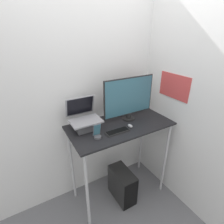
# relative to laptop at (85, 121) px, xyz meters

# --- Properties ---
(ground_plane) EXTENTS (12.00, 12.00, 0.00)m
(ground_plane) POSITION_rel_laptop_xyz_m (0.37, -0.41, -1.15)
(ground_plane) COLOR slate
(wall_back) EXTENTS (6.00, 0.05, 2.60)m
(wall_back) POSITION_rel_laptop_xyz_m (0.37, 0.26, 0.15)
(wall_back) COLOR silver
(wall_back) RESTS_ON ground_plane
(wall_side_right) EXTENTS (0.06, 6.00, 2.60)m
(wall_side_right) POSITION_rel_laptop_xyz_m (1.04, -0.41, 0.15)
(wall_side_right) COLOR silver
(wall_side_right) RESTS_ON ground_plane
(desk) EXTENTS (1.16, 0.58, 1.07)m
(desk) POSITION_rel_laptop_xyz_m (0.37, -0.12, -0.22)
(desk) COLOR black
(desk) RESTS_ON ground_plane
(laptop) EXTENTS (0.32, 0.30, 0.33)m
(laptop) POSITION_rel_laptop_xyz_m (0.00, 0.00, 0.00)
(laptop) COLOR #4C4C51
(laptop) RESTS_ON desk
(monitor) EXTENTS (0.64, 0.15, 0.50)m
(monitor) POSITION_rel_laptop_xyz_m (0.52, -0.05, 0.17)
(monitor) COLOR black
(monitor) RESTS_ON desk
(keyboard) EXTENTS (0.26, 0.09, 0.02)m
(keyboard) POSITION_rel_laptop_xyz_m (0.26, -0.24, -0.08)
(keyboard) COLOR black
(keyboard) RESTS_ON desk
(mouse) EXTENTS (0.04, 0.07, 0.03)m
(mouse) POSITION_rel_laptop_xyz_m (0.43, -0.22, -0.07)
(mouse) COLOR #99999E
(mouse) RESTS_ON desk
(cell_phone) EXTENTS (0.08, 0.07, 0.15)m
(cell_phone) POSITION_rel_laptop_xyz_m (0.03, -0.23, -0.04)
(cell_phone) COLOR #4C4C51
(cell_phone) RESTS_ON desk
(computer_tower) EXTENTS (0.21, 0.40, 0.43)m
(computer_tower) POSITION_rel_laptop_xyz_m (0.37, -0.19, -0.94)
(computer_tower) COLOR black
(computer_tower) RESTS_ON ground_plane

